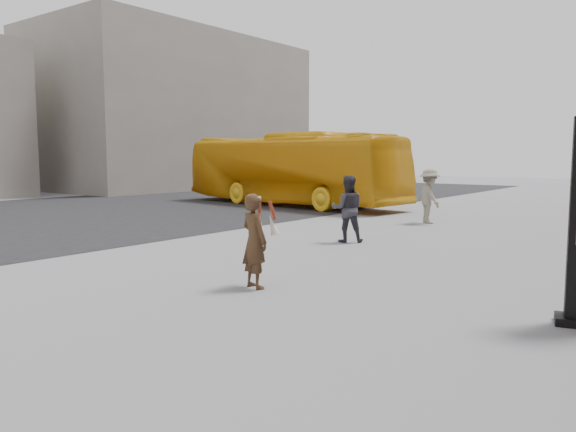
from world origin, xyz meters
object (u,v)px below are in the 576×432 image
Objects in this scene: woman at (255,240)px; pedestrian_a at (347,209)px; pedestrian_b at (429,196)px; bus at (290,169)px.

woman is 0.93× the size of pedestrian_a.
pedestrian_b is at bearing -67.07° from woman.
pedestrian_a is (-1.37, 5.10, 0.04)m from woman.
pedestrian_a reaches higher than woman.
bus is at bearing 22.90° from pedestrian_b.
bus is at bearing -39.53° from woman.
pedestrian_b reaches higher than woman.
bus is at bearing -80.16° from pedestrian_a.
pedestrian_b is (-1.31, 9.96, 0.08)m from woman.
bus is 6.38× the size of pedestrian_b.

